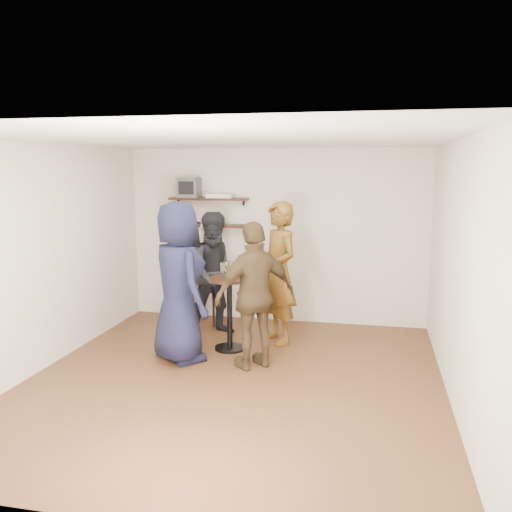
{
  "coord_description": "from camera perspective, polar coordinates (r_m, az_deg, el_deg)",
  "views": [
    {
      "loc": [
        1.44,
        -5.46,
        2.3
      ],
      "look_at": [
        0.16,
        0.4,
        1.33
      ],
      "focal_mm": 38.0,
      "sensor_mm": 36.0,
      "label": 1
    }
  ],
  "objects": [
    {
      "name": "shelf_lower",
      "position": [
        8.25,
        -4.98,
        3.24
      ],
      "size": [
        1.2,
        0.25,
        0.04
      ],
      "primitive_type": "cube",
      "color": "black",
      "rests_on": "room"
    },
    {
      "name": "person_navy",
      "position": [
        6.52,
        -8.18,
        -2.75
      ],
      "size": [
        1.1,
        1.1,
        1.93
      ],
      "primitive_type": "imported",
      "rotation": [
        0.0,
        0.0,
        2.37
      ],
      "color": "black",
      "rests_on": "room"
    },
    {
      "name": "crt_monitor",
      "position": [
        8.31,
        -7.04,
        7.17
      ],
      "size": [
        0.32,
        0.3,
        0.3
      ],
      "primitive_type": "cube",
      "color": "#59595B",
      "rests_on": "shelf_upper"
    },
    {
      "name": "wine_glass_br",
      "position": [
        6.81,
        -2.56,
        -1.14
      ],
      "size": [
        0.07,
        0.07,
        0.21
      ],
      "color": "silver",
      "rests_on": "drinks_table"
    },
    {
      "name": "wine_glass_fl",
      "position": [
        6.82,
        -3.53,
        -1.22
      ],
      "size": [
        0.06,
        0.06,
        0.19
      ],
      "color": "silver",
      "rests_on": "drinks_table"
    },
    {
      "name": "room",
      "position": [
        5.74,
        -2.45,
        -0.87
      ],
      "size": [
        4.58,
        5.08,
        2.68
      ],
      "color": "#432215",
      "rests_on": "ground"
    },
    {
      "name": "vase_lilies",
      "position": [
        8.09,
        -5.43,
        -1.0
      ],
      "size": [
        0.2,
        0.2,
        1.02
      ],
      "rotation": [
        0.0,
        0.0,
        -0.13
      ],
      "color": "white",
      "rests_on": "side_table"
    },
    {
      "name": "radio",
      "position": [
        8.21,
        -4.14,
        3.69
      ],
      "size": [
        0.22,
        0.1,
        0.1
      ],
      "primitive_type": "cube",
      "color": "black",
      "rests_on": "shelf_lower"
    },
    {
      "name": "side_table",
      "position": [
        8.17,
        -5.38,
        -3.86
      ],
      "size": [
        0.51,
        0.51,
        0.55
      ],
      "rotation": [
        0.0,
        0.0,
        -0.13
      ],
      "color": "black",
      "rests_on": "room"
    },
    {
      "name": "shelf_upper",
      "position": [
        8.22,
        -5.02,
        6.02
      ],
      "size": [
        1.2,
        0.25,
        0.04
      ],
      "primitive_type": "cube",
      "color": "black",
      "rests_on": "room"
    },
    {
      "name": "wine_glass_fr",
      "position": [
        6.75,
        -2.33,
        -1.28
      ],
      "size": [
        0.07,
        0.07,
        0.2
      ],
      "color": "silver",
      "rests_on": "drinks_table"
    },
    {
      "name": "person_plaid",
      "position": [
        7.14,
        2.4,
        -1.79
      ],
      "size": [
        0.78,
        0.82,
        1.88
      ],
      "primitive_type": "imported",
      "rotation": [
        0.0,
        0.0,
        -0.9
      ],
      "color": "red",
      "rests_on": "room"
    },
    {
      "name": "person_dark",
      "position": [
        7.53,
        -4.15,
        -1.87
      ],
      "size": [
        1.05,
        0.98,
        1.72
      ],
      "primitive_type": "imported",
      "rotation": [
        0.0,
        0.0,
        0.51
      ],
      "color": "black",
      "rests_on": "room"
    },
    {
      "name": "wine_glass_bl",
      "position": [
        6.89,
        -2.97,
        -1.11
      ],
      "size": [
        0.06,
        0.06,
        0.19
      ],
      "color": "silver",
      "rests_on": "drinks_table"
    },
    {
      "name": "power_strip",
      "position": [
        8.39,
        -6.89,
        3.53
      ],
      "size": [
        0.3,
        0.05,
        0.03
      ],
      "primitive_type": "cube",
      "color": "black",
      "rests_on": "shelf_lower"
    },
    {
      "name": "drinks_table",
      "position": [
        6.92,
        -2.8,
        -5.02
      ],
      "size": [
        0.51,
        0.51,
        0.94
      ],
      "color": "black",
      "rests_on": "room"
    },
    {
      "name": "person_brown",
      "position": [
        6.24,
        -0.07,
        -4.18
      ],
      "size": [
        1.04,
        0.97,
        1.71
      ],
      "primitive_type": "imported",
      "rotation": [
        0.0,
        0.0,
        3.84
      ],
      "color": "#43311C",
      "rests_on": "room"
    },
    {
      "name": "dvd_deck",
      "position": [
        8.16,
        -3.74,
        6.34
      ],
      "size": [
        0.4,
        0.24,
        0.06
      ],
      "primitive_type": "cube",
      "color": "silver",
      "rests_on": "shelf_upper"
    }
  ]
}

